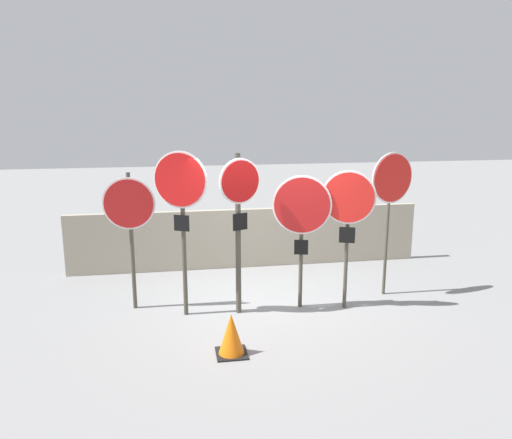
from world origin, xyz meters
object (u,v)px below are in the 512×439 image
object	(u,v)px
stop_sign_3	(302,213)
stop_sign_4	(348,208)
stop_sign_1	(181,196)
stop_sign_0	(129,213)
stop_sign_5	(392,186)
stop_sign_2	(239,207)
traffic_cone_0	(231,334)

from	to	relation	value
stop_sign_3	stop_sign_4	xyz separation A→B (m)	(0.71, -0.16, 0.10)
stop_sign_3	stop_sign_1	bearing A→B (deg)	-165.42
stop_sign_0	stop_sign_4	bearing A→B (deg)	-3.31
stop_sign_0	stop_sign_4	world-z (taller)	stop_sign_4
stop_sign_4	stop_sign_5	bearing A→B (deg)	47.22
stop_sign_0	stop_sign_5	size ratio (longest dim) A/B	0.90
stop_sign_1	stop_sign_2	size ratio (longest dim) A/B	1.02
stop_sign_2	stop_sign_3	size ratio (longest dim) A/B	1.16
stop_sign_1	stop_sign_3	distance (m)	1.91
stop_sign_4	stop_sign_5	world-z (taller)	stop_sign_5
stop_sign_0	stop_sign_1	world-z (taller)	stop_sign_1
stop_sign_3	traffic_cone_0	size ratio (longest dim) A/B	3.83
stop_sign_3	stop_sign_5	distance (m)	1.69
stop_sign_2	traffic_cone_0	xyz separation A→B (m)	(-0.30, -1.32, -1.45)
stop_sign_0	stop_sign_3	xyz separation A→B (m)	(2.68, -0.39, -0.02)
stop_sign_4	stop_sign_5	size ratio (longest dim) A/B	0.91
stop_sign_1	stop_sign_3	bearing A→B (deg)	25.33
stop_sign_5	traffic_cone_0	distance (m)	3.76
stop_sign_3	traffic_cone_0	distance (m)	2.30
stop_sign_0	stop_sign_1	bearing A→B (deg)	-20.55
stop_sign_0	traffic_cone_0	xyz separation A→B (m)	(1.38, -1.77, -1.33)
stop_sign_4	traffic_cone_0	bearing A→B (deg)	-128.15
stop_sign_0	stop_sign_1	size ratio (longest dim) A/B	0.86
stop_sign_1	stop_sign_4	xyz separation A→B (m)	(2.58, -0.15, -0.24)
stop_sign_1	stop_sign_4	distance (m)	2.60
stop_sign_1	traffic_cone_0	distance (m)	2.22
stop_sign_3	traffic_cone_0	xyz separation A→B (m)	(-1.30, -1.38, -1.31)
stop_sign_0	stop_sign_4	distance (m)	3.43
stop_sign_4	stop_sign_1	bearing A→B (deg)	-162.88
stop_sign_3	stop_sign_5	size ratio (longest dim) A/B	0.88
stop_sign_3	traffic_cone_0	world-z (taller)	stop_sign_3
stop_sign_2	traffic_cone_0	size ratio (longest dim) A/B	4.46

